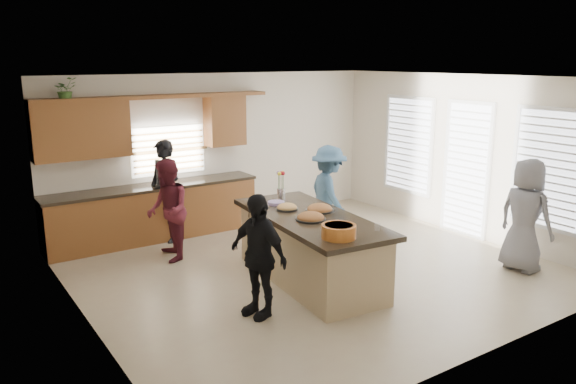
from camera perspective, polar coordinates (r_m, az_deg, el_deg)
floor at (r=8.45m, az=2.59°, el=-7.80°), size 6.50×6.50×0.00m
room_shell at (r=7.96m, az=2.73°, el=5.06°), size 6.52×6.02×2.81m
back_cabinetry at (r=9.85m, az=-13.88°, el=0.46°), size 4.08×0.66×2.46m
right_wall_glazing at (r=10.20m, az=17.88°, el=3.09°), size 0.06×4.00×2.25m
island at (r=7.88m, az=2.26°, el=-5.90°), size 1.42×2.80×0.95m
platter_front at (r=7.52m, az=2.32°, el=-2.65°), size 0.41×0.41×0.17m
platter_mid at (r=7.95m, az=3.24°, el=-1.77°), size 0.40×0.40×0.16m
platter_back at (r=8.02m, az=-0.10°, el=-1.61°), size 0.32×0.32×0.13m
salad_bowl at (r=6.79m, az=5.18°, el=-3.93°), size 0.42×0.42×0.16m
clear_cup at (r=7.15m, az=9.07°, el=-3.54°), size 0.07×0.07×0.09m
plate_stack at (r=8.31m, az=-1.22°, el=-1.11°), size 0.25×0.25×0.04m
flower_vase at (r=8.65m, az=-0.70°, el=0.81°), size 0.14×0.14×0.42m
potted_plant at (r=9.38m, az=-21.70°, el=9.63°), size 0.43×0.41×0.38m
woman_left_back at (r=9.69m, az=-12.40°, el=0.08°), size 0.64×0.75×1.74m
woman_left_mid at (r=8.78m, az=-12.11°, el=-1.84°), size 0.76×0.89×1.59m
woman_left_front at (r=6.76m, az=-3.08°, el=-6.46°), size 0.57×0.95×1.52m
woman_right_back at (r=9.44m, az=4.16°, el=-0.26°), size 0.87×1.19×1.66m
woman_right_front at (r=8.85m, az=22.98°, el=-2.19°), size 0.56×0.84×1.68m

